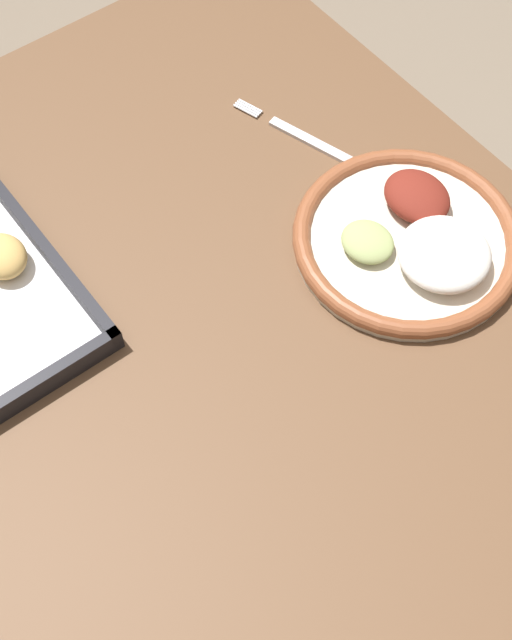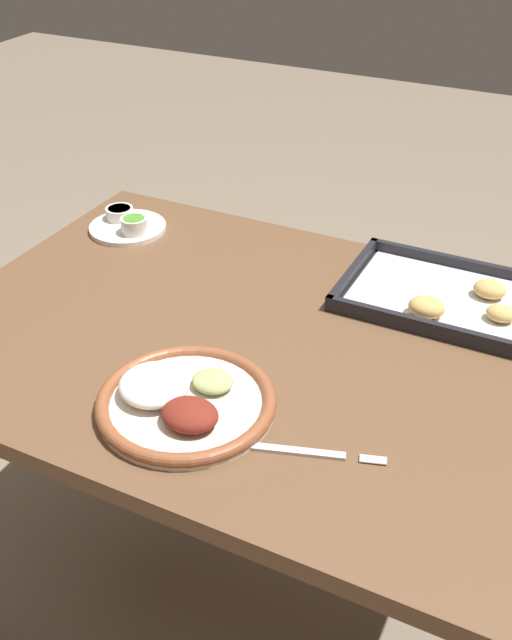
% 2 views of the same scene
% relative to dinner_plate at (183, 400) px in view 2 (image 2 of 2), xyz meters
% --- Properties ---
extents(ground_plane, '(8.00, 8.00, 0.00)m').
position_rel_dinner_plate_xyz_m(ground_plane, '(0.02, 0.20, -0.76)').
color(ground_plane, '#7A6B59').
extents(dining_table, '(1.04, 0.75, 0.74)m').
position_rel_dinner_plate_xyz_m(dining_table, '(0.02, 0.20, -0.14)').
color(dining_table, brown).
rests_on(dining_table, ground_plane).
extents(dinner_plate, '(0.25, 0.25, 0.05)m').
position_rel_dinner_plate_xyz_m(dinner_plate, '(0.00, 0.00, 0.00)').
color(dinner_plate, beige).
rests_on(dinner_plate, dining_table).
extents(fork, '(0.21, 0.08, 0.00)m').
position_rel_dinner_plate_xyz_m(fork, '(0.18, -0.01, -0.01)').
color(fork, silver).
rests_on(fork, dining_table).
extents(saucer_plate, '(0.15, 0.15, 0.04)m').
position_rel_dinner_plate_xyz_m(saucer_plate, '(-0.38, 0.42, -0.00)').
color(saucer_plate, white).
rests_on(saucer_plate, dining_table).
extents(baking_tray, '(0.43, 0.24, 0.04)m').
position_rel_dinner_plate_xyz_m(baking_tray, '(0.30, 0.43, -0.00)').
color(baking_tray, black).
rests_on(baking_tray, dining_table).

